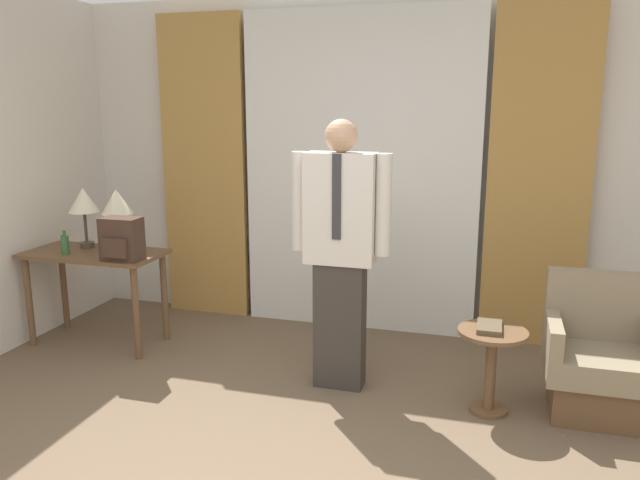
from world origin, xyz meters
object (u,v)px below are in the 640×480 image
bottle_near_edge (65,244)px  side_table (491,357)px  backpack (121,239)px  book (489,327)px  desk (95,268)px  table_lamp_right (117,204)px  person (340,246)px  armchair (599,363)px  table_lamp_left (84,202)px

bottle_near_edge → side_table: size_ratio=0.34×
backpack → book: bearing=-3.5°
desk → table_lamp_right: bearing=39.8°
person → armchair: bearing=2.4°
table_lamp_left → book: size_ratio=2.00×
backpack → table_lamp_right: bearing=126.8°
armchair → book: (-0.65, -0.17, 0.23)m
backpack → person: size_ratio=0.18×
person → side_table: size_ratio=3.33×
table_lamp_left → person: person is taller
table_lamp_right → backpack: (0.21, -0.28, -0.21)m
desk → table_lamp_right: (0.15, 0.12, 0.48)m
table_lamp_left → desk: bearing=-39.8°
backpack → side_table: bearing=-3.7°
armchair → side_table: size_ratio=1.59×
desk → person: person is taller
table_lamp_left → book: 3.18m
desk → book: size_ratio=4.48×
table_lamp_left → bottle_near_edge: table_lamp_left is taller
desk → armchair: bearing=-2.3°
bottle_near_edge → book: 3.14m
person → side_table: 1.15m
armchair → side_table: armchair is taller
bottle_near_edge → backpack: bearing=-4.2°
backpack → armchair: size_ratio=0.37×
table_lamp_right → person: person is taller
table_lamp_right → book: size_ratio=2.00×
table_lamp_left → side_table: size_ratio=0.89×
person → book: bearing=-5.9°
bottle_near_edge → person: 2.18m
table_lamp_left → table_lamp_right: size_ratio=1.00×
table_lamp_right → bottle_near_edge: 0.49m
table_lamp_left → backpack: bearing=-28.9°
book → backpack: bearing=176.5°
table_lamp_right → side_table: 2.96m
person → armchair: 1.73m
armchair → backpack: bearing=-179.9°
backpack → side_table: size_ratio=0.59×
side_table → table_lamp_left: bearing=171.9°
desk → backpack: bearing=-23.4°
table_lamp_right → armchair: (3.46, -0.27, -0.78)m
bottle_near_edge → book: bottle_near_edge is taller
table_lamp_right → side_table: table_lamp_right is taller
person → desk: bearing=173.9°
backpack → side_table: (2.62, -0.17, -0.53)m
book → desk: bearing=174.0°
side_table → armchair: bearing=15.7°
table_lamp_left → armchair: table_lamp_left is taller
bottle_near_edge → backpack: (0.52, -0.04, 0.08)m
table_lamp_left → person: 2.18m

